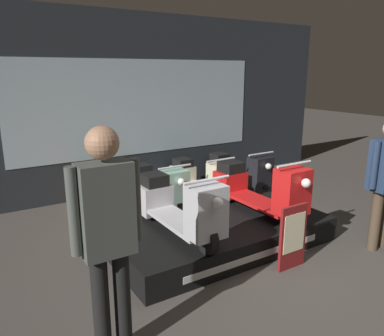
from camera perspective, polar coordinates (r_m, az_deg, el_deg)
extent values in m
plane|color=#423D38|center=(4.45, 14.55, -15.55)|extent=(30.00, 30.00, 0.00)
cube|color=#23282D|center=(7.00, -7.70, 9.57)|extent=(8.59, 0.08, 3.20)
cube|color=silver|center=(6.96, -7.53, 9.13)|extent=(4.72, 0.01, 1.70)
cube|color=black|center=(4.94, 4.20, -9.82)|extent=(2.79, 1.44, 0.32)
cube|color=silver|center=(4.45, 9.83, -13.16)|extent=(1.95, 0.01, 0.08)
cylinder|color=black|center=(4.01, 2.30, -10.77)|extent=(0.09, 0.33, 0.33)
cylinder|color=black|center=(5.02, -5.86, -5.48)|extent=(0.09, 0.33, 0.33)
cube|color=#BCBCC1|center=(4.50, -2.26, -7.95)|extent=(0.37, 1.16, 0.05)
cube|color=#BCBCC1|center=(3.91, 2.15, -6.66)|extent=(0.38, 0.29, 0.57)
cube|color=#BCBCC1|center=(4.97, -5.76, -4.65)|extent=(0.40, 0.34, 0.37)
cube|color=black|center=(4.88, -5.79, -1.77)|extent=(0.29, 0.31, 0.15)
cylinder|color=silver|center=(3.79, 2.26, -1.85)|extent=(0.55, 0.03, 0.03)
sphere|color=white|center=(3.70, 3.95, -5.33)|extent=(0.11, 0.11, 0.11)
cylinder|color=black|center=(4.78, 14.96, -6.98)|extent=(0.09, 0.33, 0.33)
cylinder|color=black|center=(5.65, 5.65, -3.16)|extent=(0.09, 0.33, 0.33)
cube|color=red|center=(5.20, 9.90, -5.02)|extent=(0.37, 1.16, 0.05)
cube|color=red|center=(4.69, 14.98, -3.48)|extent=(0.38, 0.29, 0.57)
cube|color=red|center=(5.61, 5.83, -2.40)|extent=(0.40, 0.34, 0.37)
cube|color=black|center=(5.53, 5.95, 0.18)|extent=(0.29, 0.31, 0.15)
cylinder|color=silver|center=(4.59, 15.33, 0.57)|extent=(0.55, 0.03, 0.03)
sphere|color=white|center=(4.52, 16.99, -2.22)|extent=(0.11, 0.11, 0.11)
cylinder|color=black|center=(5.44, -10.47, -7.65)|extent=(0.09, 0.33, 0.33)
cylinder|color=black|center=(6.56, -14.58, -3.97)|extent=(0.09, 0.33, 0.33)
cube|color=orange|center=(5.99, -12.72, -5.72)|extent=(0.37, 1.16, 0.05)
cube|color=orange|center=(5.35, -10.71, -4.58)|extent=(0.38, 0.29, 0.57)
cube|color=orange|center=(6.51, -14.56, -3.32)|extent=(0.40, 0.34, 0.37)
cube|color=black|center=(6.43, -14.69, -1.12)|extent=(0.29, 0.31, 0.15)
cylinder|color=silver|center=(5.25, -10.86, -1.06)|extent=(0.55, 0.03, 0.03)
sphere|color=white|center=(5.12, -9.95, -3.55)|extent=(0.11, 0.11, 0.11)
cylinder|color=black|center=(5.78, -2.49, -6.04)|extent=(0.09, 0.33, 0.33)
cylinder|color=black|center=(6.84, -7.72, -2.84)|extent=(0.09, 0.33, 0.33)
cube|color=#8EC6AD|center=(6.31, -5.33, -4.38)|extent=(0.37, 1.16, 0.05)
cube|color=#8EC6AD|center=(5.70, -2.65, -3.14)|extent=(0.38, 0.29, 0.57)
cube|color=#8EC6AD|center=(6.80, -7.66, -2.21)|extent=(0.40, 0.34, 0.37)
cube|color=black|center=(6.72, -7.70, -0.09)|extent=(0.29, 0.31, 0.15)
cylinder|color=silver|center=(5.60, -2.65, 0.19)|extent=(0.55, 0.03, 0.03)
sphere|color=white|center=(5.48, -1.62, -2.12)|extent=(0.11, 0.11, 0.11)
cylinder|color=black|center=(6.22, 4.43, -4.55)|extent=(0.09, 0.33, 0.33)
cylinder|color=black|center=(7.22, -1.50, -1.78)|extent=(0.09, 0.33, 0.33)
cube|color=beige|center=(6.71, 1.24, -3.13)|extent=(0.37, 1.16, 0.05)
cube|color=beige|center=(6.15, 4.35, -1.84)|extent=(0.38, 0.29, 0.57)
cube|color=beige|center=(7.18, -1.40, -1.18)|extent=(0.40, 0.34, 0.37)
cube|color=black|center=(7.10, -1.38, 0.85)|extent=(0.29, 0.31, 0.15)
cylinder|color=silver|center=(6.05, 4.46, 1.26)|extent=(0.55, 0.03, 0.03)
sphere|color=white|center=(5.95, 5.54, -0.84)|extent=(0.11, 0.11, 0.11)
cylinder|color=black|center=(6.74, 10.34, -3.21)|extent=(0.09, 0.33, 0.33)
cylinder|color=black|center=(7.68, 4.04, -0.81)|extent=(0.09, 0.33, 0.33)
cube|color=black|center=(7.20, 6.98, -2.00)|extent=(0.37, 1.16, 0.05)
cube|color=black|center=(6.68, 10.31, -0.71)|extent=(0.38, 0.29, 0.57)
cube|color=black|center=(7.64, 4.16, -0.24)|extent=(0.40, 0.34, 0.37)
cube|color=black|center=(7.57, 4.23, 1.67)|extent=(0.29, 0.31, 0.15)
cylinder|color=silver|center=(6.59, 10.50, 2.16)|extent=(0.55, 0.03, 0.03)
sphere|color=white|center=(6.49, 11.58, 0.24)|extent=(0.11, 0.11, 0.11)
cylinder|color=black|center=(3.12, -13.66, -20.19)|extent=(0.13, 0.13, 0.88)
cylinder|color=black|center=(3.16, -10.53, -19.45)|extent=(0.13, 0.13, 0.88)
cube|color=#474C47|center=(2.77, -12.95, -6.19)|extent=(0.38, 0.21, 0.70)
cylinder|color=#474C47|center=(2.71, -17.62, -6.43)|extent=(0.08, 0.08, 0.64)
cylinder|color=#474C47|center=(2.84, -8.58, -4.87)|extent=(0.08, 0.08, 0.64)
sphere|color=#A87A5B|center=(2.64, -13.55, 3.73)|extent=(0.24, 0.24, 0.24)
cylinder|color=#473828|center=(5.23, 26.16, -7.16)|extent=(0.13, 0.13, 0.79)
cylinder|color=#1E2D47|center=(4.89, 26.09, 0.38)|extent=(0.08, 0.08, 0.57)
cube|color=maroon|center=(4.44, 15.09, -10.14)|extent=(0.39, 0.04, 0.76)
cube|color=beige|center=(4.40, 15.34, -9.55)|extent=(0.32, 0.01, 0.46)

